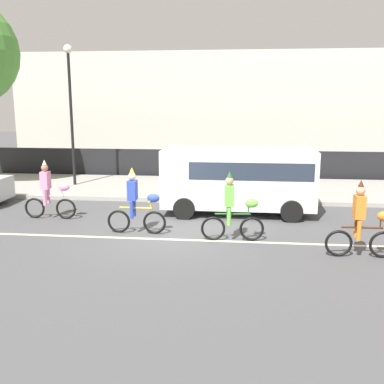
{
  "coord_description": "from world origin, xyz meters",
  "views": [
    {
      "loc": [
        2.17,
        -12.22,
        3.78
      ],
      "look_at": [
        0.71,
        1.2,
        1.0
      ],
      "focal_mm": 42.0,
      "sensor_mm": 36.0,
      "label": 1
    }
  ],
  "objects_px": {
    "parade_cyclist_pink": "(50,193)",
    "parked_van_white": "(240,176)",
    "parade_cyclist_lime": "(233,211)",
    "street_lamp_post": "(70,95)",
    "parade_cyclist_cobalt": "(137,205)",
    "parade_cyclist_orange": "(363,224)"
  },
  "relations": [
    {
      "from": "parade_cyclist_orange",
      "to": "parked_van_white",
      "type": "height_order",
      "value": "parked_van_white"
    },
    {
      "from": "parade_cyclist_lime",
      "to": "parade_cyclist_orange",
      "type": "relative_size",
      "value": 1.0
    },
    {
      "from": "parade_cyclist_pink",
      "to": "parade_cyclist_lime",
      "type": "bearing_deg",
      "value": -16.07
    },
    {
      "from": "parade_cyclist_orange",
      "to": "parked_van_white",
      "type": "bearing_deg",
      "value": 125.99
    },
    {
      "from": "parade_cyclist_pink",
      "to": "parade_cyclist_cobalt",
      "type": "xyz_separation_m",
      "value": [
        3.15,
        -1.3,
        0.0
      ]
    },
    {
      "from": "parade_cyclist_cobalt",
      "to": "parked_van_white",
      "type": "relative_size",
      "value": 0.38
    },
    {
      "from": "parade_cyclist_cobalt",
      "to": "parade_cyclist_orange",
      "type": "xyz_separation_m",
      "value": [
        5.89,
        -1.39,
        0.0
      ]
    },
    {
      "from": "parade_cyclist_cobalt",
      "to": "street_lamp_post",
      "type": "relative_size",
      "value": 0.33
    },
    {
      "from": "parked_van_white",
      "to": "parade_cyclist_orange",
      "type": "bearing_deg",
      "value": -54.01
    },
    {
      "from": "parade_cyclist_lime",
      "to": "parade_cyclist_orange",
      "type": "bearing_deg",
      "value": -17.49
    },
    {
      "from": "parked_van_white",
      "to": "street_lamp_post",
      "type": "height_order",
      "value": "street_lamp_post"
    },
    {
      "from": "parade_cyclist_cobalt",
      "to": "street_lamp_post",
      "type": "xyz_separation_m",
      "value": [
        -4.25,
        6.38,
        3.15
      ]
    },
    {
      "from": "parade_cyclist_lime",
      "to": "parked_van_white",
      "type": "xyz_separation_m",
      "value": [
        0.17,
        3.1,
        0.44
      ]
    },
    {
      "from": "parade_cyclist_pink",
      "to": "parked_van_white",
      "type": "distance_m",
      "value": 6.25
    },
    {
      "from": "parade_cyclist_pink",
      "to": "parked_van_white",
      "type": "xyz_separation_m",
      "value": [
        6.07,
        1.4,
        0.44
      ]
    },
    {
      "from": "parade_cyclist_lime",
      "to": "parade_cyclist_orange",
      "type": "xyz_separation_m",
      "value": [
        3.14,
        -0.99,
        0.0
      ]
    },
    {
      "from": "parade_cyclist_lime",
      "to": "street_lamp_post",
      "type": "height_order",
      "value": "street_lamp_post"
    },
    {
      "from": "parade_cyclist_pink",
      "to": "parade_cyclist_lime",
      "type": "height_order",
      "value": "same"
    },
    {
      "from": "parade_cyclist_lime",
      "to": "street_lamp_post",
      "type": "xyz_separation_m",
      "value": [
        -7.01,
        6.78,
        3.15
      ]
    },
    {
      "from": "parade_cyclist_pink",
      "to": "street_lamp_post",
      "type": "relative_size",
      "value": 0.33
    },
    {
      "from": "parade_cyclist_lime",
      "to": "parade_cyclist_cobalt",
      "type": "bearing_deg",
      "value": 171.79
    },
    {
      "from": "parade_cyclist_lime",
      "to": "street_lamp_post",
      "type": "relative_size",
      "value": 0.33
    }
  ]
}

